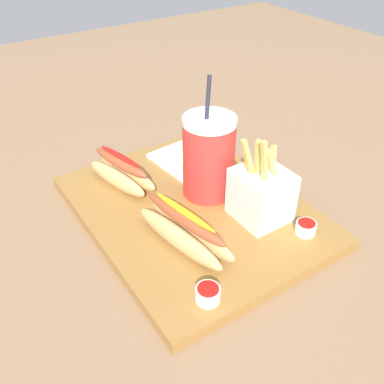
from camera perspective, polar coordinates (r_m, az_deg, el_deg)
The scene contains 10 objects.
ground_plane at distance 0.78m, azimuth 0.00°, elevation -3.57°, with size 2.40×2.40×0.02m, color #8C6B4C.
food_tray at distance 0.77m, azimuth 0.00°, elevation -2.42°, with size 0.44×0.35×0.02m, color olive.
soda_cup at distance 0.76m, azimuth 2.20°, elevation 4.68°, with size 0.09×0.09×0.22m.
fries_basket at distance 0.72m, azimuth 9.06°, elevation -0.26°, with size 0.09×0.08×0.16m.
hot_dog_1 at distance 0.81m, azimuth -9.24°, elevation 2.58°, with size 0.16×0.09×0.06m.
hot_dog_2 at distance 0.67m, azimuth -0.98°, elevation -5.04°, with size 0.19×0.08×0.07m.
ketchup_cup_1 at distance 0.94m, azimuth 0.55°, elevation 6.75°, with size 0.04×0.04×0.02m.
ketchup_cup_2 at distance 0.60m, azimuth 2.11°, elevation -13.19°, with size 0.04×0.04×0.02m.
ketchup_cup_3 at distance 0.72m, azimuth 14.76°, elevation -4.50°, with size 0.03×0.03×0.02m.
napkin_stack at distance 0.88m, azimuth -0.96°, elevation 4.26°, with size 0.13×0.10×0.01m, color white.
Camera 1 is at (-0.50, 0.33, 0.49)m, focal length 40.54 mm.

